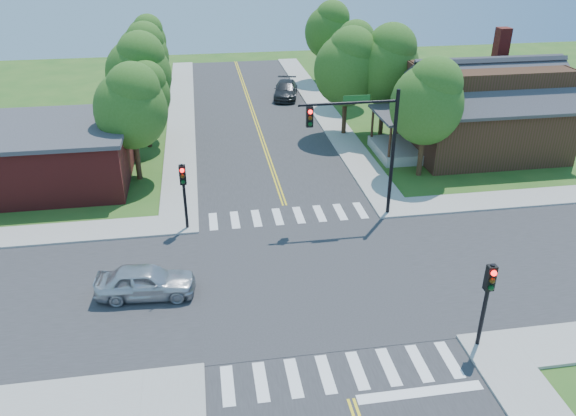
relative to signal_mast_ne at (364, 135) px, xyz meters
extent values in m
plane|color=#29591B|center=(-3.91, -5.59, -4.85)|extent=(100.00, 100.00, 0.00)
cube|color=#2D2D30|center=(-3.91, -5.59, -4.83)|extent=(10.00, 90.00, 0.04)
cube|color=#2D2D30|center=(-3.91, -5.59, -4.83)|extent=(90.00, 10.00, 0.04)
cube|color=#2D2D30|center=(-3.91, -5.59, -4.85)|extent=(10.20, 10.20, 0.06)
cube|color=#9E9B93|center=(2.19, 19.41, -4.78)|extent=(2.20, 40.00, 0.14)
cube|color=#9E9B93|center=(-10.01, 19.41, -4.78)|extent=(2.20, 40.00, 0.14)
cube|color=white|center=(-8.11, 0.61, -4.80)|extent=(0.45, 2.00, 0.01)
cube|color=white|center=(-6.91, 0.61, -4.80)|extent=(0.45, 2.00, 0.01)
cube|color=white|center=(-5.71, 0.61, -4.80)|extent=(0.45, 2.00, 0.01)
cube|color=white|center=(-4.51, 0.61, -4.80)|extent=(0.45, 2.00, 0.01)
cube|color=white|center=(-3.31, 0.61, -4.80)|extent=(0.45, 2.00, 0.01)
cube|color=white|center=(-2.11, 0.61, -4.80)|extent=(0.45, 2.00, 0.01)
cube|color=white|center=(-0.91, 0.61, -4.80)|extent=(0.45, 2.00, 0.01)
cube|color=white|center=(0.29, 0.61, -4.80)|extent=(0.45, 2.00, 0.01)
cube|color=white|center=(-8.11, -11.79, -4.80)|extent=(0.45, 2.00, 0.01)
cube|color=white|center=(-6.91, -11.79, -4.80)|extent=(0.45, 2.00, 0.01)
cube|color=white|center=(-5.71, -11.79, -4.80)|extent=(0.45, 2.00, 0.01)
cube|color=white|center=(-4.51, -11.79, -4.80)|extent=(0.45, 2.00, 0.01)
cube|color=white|center=(-3.31, -11.79, -4.80)|extent=(0.45, 2.00, 0.01)
cube|color=white|center=(-2.11, -11.79, -4.80)|extent=(0.45, 2.00, 0.01)
cube|color=white|center=(-0.91, -11.79, -4.80)|extent=(0.45, 2.00, 0.01)
cube|color=white|center=(0.29, -11.79, -4.80)|extent=(0.45, 2.00, 0.01)
cube|color=yellow|center=(-4.01, 20.66, -4.80)|extent=(0.10, 37.50, 0.01)
cube|color=yellow|center=(-3.81, 20.66, -4.80)|extent=(0.10, 37.50, 0.01)
cube|color=white|center=(-1.41, -13.19, -4.85)|extent=(4.60, 0.45, 0.09)
cylinder|color=black|center=(1.69, 0.01, -1.25)|extent=(0.20, 0.20, 7.20)
cylinder|color=black|center=(-0.91, 0.01, 1.75)|extent=(5.20, 0.14, 0.14)
cube|color=#19591E|center=(-0.51, -0.04, 2.00)|extent=(1.40, 0.04, 0.30)
cube|color=black|center=(-2.91, 0.01, 1.12)|extent=(0.34, 0.28, 1.05)
sphere|color=#FF0C0C|center=(-2.91, -0.16, 1.44)|extent=(0.22, 0.22, 0.22)
sphere|color=#3F2605|center=(-2.91, -0.16, 1.12)|extent=(0.22, 0.22, 0.22)
sphere|color=#05330F|center=(-2.91, -0.16, 0.80)|extent=(0.22, 0.22, 0.22)
cylinder|color=black|center=(1.69, -11.19, -2.95)|extent=(0.16, 0.16, 3.80)
cube|color=black|center=(1.69, -11.19, -1.63)|extent=(0.34, 0.28, 1.05)
sphere|color=#FF0C0C|center=(1.69, -11.36, -1.31)|extent=(0.22, 0.22, 0.22)
sphere|color=#3F2605|center=(1.69, -11.36, -1.63)|extent=(0.22, 0.22, 0.22)
sphere|color=#05330F|center=(1.69, -11.36, -1.95)|extent=(0.22, 0.22, 0.22)
cylinder|color=black|center=(-9.51, 0.01, -2.95)|extent=(0.16, 0.16, 3.80)
cube|color=black|center=(-9.51, 0.01, -1.63)|extent=(0.34, 0.28, 1.05)
sphere|color=#FF0C0C|center=(-9.51, -0.16, -1.31)|extent=(0.22, 0.22, 0.22)
sphere|color=#3F2605|center=(-9.51, -0.16, -1.63)|extent=(0.22, 0.22, 0.22)
sphere|color=#05330F|center=(-9.51, -0.16, -1.95)|extent=(0.22, 0.22, 0.22)
cube|color=#332312|center=(11.29, 8.61, -2.85)|extent=(10.00, 8.00, 4.00)
cube|color=#9E9B93|center=(4.99, 8.61, -4.50)|extent=(2.60, 4.50, 0.70)
cylinder|color=#332312|center=(3.89, 6.61, -3.25)|extent=(0.18, 0.18, 2.50)
cylinder|color=#332312|center=(3.89, 10.61, -3.25)|extent=(0.18, 0.18, 2.50)
cube|color=#38383D|center=(4.99, 8.61, -1.90)|extent=(2.80, 4.80, 0.18)
cube|color=maroon|center=(13.79, 12.11, -1.30)|extent=(0.90, 0.90, 7.11)
cube|color=maroon|center=(-18.11, 7.61, -3.10)|extent=(10.00, 8.00, 3.50)
cube|color=#38383D|center=(-18.11, 7.61, -1.25)|extent=(10.40, 8.40, 0.25)
cylinder|color=#382314|center=(5.43, 4.96, -3.41)|extent=(0.34, 0.34, 2.88)
ellipsoid|color=#315E1B|center=(5.43, 4.96, -0.15)|extent=(4.55, 4.32, 5.00)
sphere|color=#315E1B|center=(5.73, 4.76, 1.21)|extent=(3.33, 3.33, 3.33)
cylinder|color=#382314|center=(5.31, 12.88, -3.28)|extent=(0.34, 0.34, 3.14)
ellipsoid|color=#315E1B|center=(5.31, 12.88, 0.27)|extent=(4.95, 4.70, 5.45)
sphere|color=#315E1B|center=(5.61, 12.68, 1.75)|extent=(3.63, 3.63, 3.63)
cylinder|color=#382314|center=(4.79, 20.60, -3.46)|extent=(0.34, 0.34, 2.77)
ellipsoid|color=#315E1B|center=(4.79, 20.60, -0.32)|extent=(4.38, 4.16, 4.82)
sphere|color=#315E1B|center=(5.09, 20.40, 0.99)|extent=(3.21, 3.21, 3.21)
cylinder|color=#382314|center=(4.72, 29.21, -3.37)|extent=(0.34, 0.34, 2.97)
ellipsoid|color=#315E1B|center=(4.72, 29.21, -0.01)|extent=(4.69, 4.45, 5.16)
sphere|color=#315E1B|center=(5.02, 29.01, 1.40)|extent=(3.44, 3.44, 3.44)
cylinder|color=#382314|center=(-12.54, 7.24, -3.45)|extent=(0.34, 0.34, 2.81)
ellipsoid|color=#315E1B|center=(-12.54, 7.24, -0.27)|extent=(4.43, 4.21, 4.88)
sphere|color=#315E1B|center=(-12.24, 7.04, 1.06)|extent=(3.25, 3.25, 3.25)
cylinder|color=#382314|center=(-12.60, 14.83, -3.36)|extent=(0.34, 0.34, 2.98)
ellipsoid|color=#315E1B|center=(-12.60, 14.83, 0.02)|extent=(4.71, 4.47, 5.18)
sphere|color=#315E1B|center=(-12.30, 14.63, 1.43)|extent=(3.45, 3.45, 3.45)
cylinder|color=#382314|center=(-12.87, 22.67, -3.47)|extent=(0.34, 0.34, 2.77)
ellipsoid|color=#315E1B|center=(-12.87, 22.67, -0.33)|extent=(4.37, 4.16, 4.81)
sphere|color=#315E1B|center=(-12.57, 22.47, 0.98)|extent=(3.21, 3.21, 3.21)
cylinder|color=#382314|center=(-13.21, 31.84, -3.60)|extent=(0.34, 0.34, 2.50)
ellipsoid|color=#315E1B|center=(-13.21, 31.84, -0.77)|extent=(3.95, 3.75, 4.34)
sphere|color=#315E1B|center=(-12.91, 31.64, 0.41)|extent=(2.89, 2.89, 2.89)
cylinder|color=#382314|center=(2.47, 13.26, -3.32)|extent=(0.34, 0.34, 3.05)
ellipsoid|color=#315E1B|center=(2.47, 13.26, 0.13)|extent=(4.82, 4.58, 5.31)
sphere|color=#315E1B|center=(2.77, 13.06, 1.58)|extent=(3.54, 3.54, 3.54)
cylinder|color=#382314|center=(-12.24, 13.00, -3.67)|extent=(0.34, 0.34, 2.35)
ellipsoid|color=#315E1B|center=(-12.24, 13.00, -1.01)|extent=(3.72, 3.53, 4.09)
sphere|color=#315E1B|center=(-11.94, 12.80, 0.11)|extent=(2.73, 2.73, 2.73)
imported|color=silver|center=(-11.29, -5.76, -4.11)|extent=(2.42, 4.61, 1.48)
imported|color=#292A2D|center=(-0.41, 23.81, -4.12)|extent=(4.09, 5.88, 1.47)
camera|label=1|loc=(-8.34, -26.86, 10.08)|focal=35.00mm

